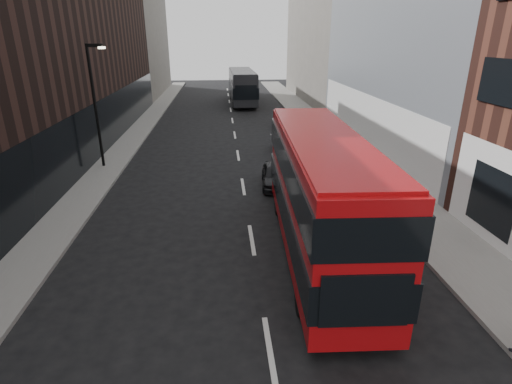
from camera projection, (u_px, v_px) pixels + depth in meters
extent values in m
cube|color=slate|center=(328.00, 135.00, 32.17)|extent=(3.00, 80.00, 0.15)
cube|color=slate|center=(132.00, 139.00, 30.92)|extent=(2.00, 80.00, 0.15)
cube|color=silver|center=(367.00, 122.00, 27.93)|extent=(0.35, 21.00, 3.80)
cube|color=#645F58|center=(325.00, 23.00, 46.86)|extent=(5.00, 24.00, 18.00)
cube|color=black|center=(91.00, 43.00, 32.75)|extent=(5.00, 24.00, 14.00)
cube|color=#645F58|center=(141.00, 44.00, 53.33)|extent=(5.00, 20.00, 13.00)
cylinder|color=black|center=(95.00, 108.00, 23.10)|extent=(0.16, 0.16, 7.00)
cube|color=black|center=(94.00, 45.00, 21.89)|extent=(0.90, 0.15, 0.18)
cube|color=#FFF2CC|center=(102.00, 48.00, 21.96)|extent=(0.35, 0.22, 0.12)
cube|color=#B00A0E|center=(320.00, 193.00, 14.03)|extent=(2.98, 11.04, 3.98)
cube|color=black|center=(319.00, 210.00, 14.27)|extent=(3.10, 11.09, 1.09)
cube|color=black|center=(322.00, 164.00, 13.65)|extent=(3.10, 11.09, 1.09)
cube|color=black|center=(365.00, 301.00, 9.10)|extent=(2.11, 0.18, 1.39)
cube|color=black|center=(298.00, 161.00, 19.33)|extent=(2.11, 0.18, 1.39)
cube|color=#B00A0E|center=(324.00, 136.00, 13.30)|extent=(2.86, 10.60, 0.12)
cylinder|color=black|center=(279.00, 204.00, 17.94)|extent=(0.34, 1.01, 0.99)
cylinder|color=black|center=(327.00, 203.00, 18.02)|extent=(0.34, 1.01, 0.99)
cylinder|color=black|center=(302.00, 299.00, 11.43)|extent=(0.34, 1.01, 0.99)
cylinder|color=black|center=(377.00, 297.00, 11.51)|extent=(0.34, 1.01, 0.99)
cube|color=black|center=(242.00, 86.00, 47.08)|extent=(2.81, 11.72, 3.29)
cube|color=black|center=(242.00, 87.00, 47.16)|extent=(2.93, 11.77, 1.17)
cube|color=black|center=(246.00, 93.00, 41.66)|extent=(2.26, 0.11, 1.49)
cube|color=black|center=(239.00, 81.00, 52.54)|extent=(2.26, 0.11, 1.49)
cube|color=black|center=(242.00, 71.00, 46.47)|extent=(2.70, 11.25, 0.12)
cylinder|color=black|center=(231.00, 95.00, 51.00)|extent=(0.33, 1.07, 1.06)
cylinder|color=black|center=(250.00, 94.00, 51.22)|extent=(0.33, 1.07, 1.06)
cylinder|color=black|center=(234.00, 104.00, 44.07)|extent=(0.33, 1.07, 1.06)
cylinder|color=black|center=(255.00, 104.00, 44.29)|extent=(0.33, 1.07, 1.06)
imported|color=black|center=(275.00, 175.00, 21.33)|extent=(1.74, 3.68, 1.22)
imported|color=#96979E|center=(286.00, 144.00, 27.24)|extent=(1.91, 4.09, 1.30)
imported|color=black|center=(286.00, 120.00, 35.13)|extent=(1.80, 4.35, 1.26)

